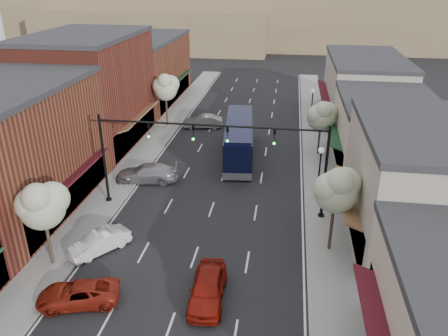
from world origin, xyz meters
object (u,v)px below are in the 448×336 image
at_px(signal_mast_left, 134,148).
at_px(tree_left_near, 42,204).
at_px(signal_mast_right, 291,157).
at_px(lamp_post_near, 320,166).
at_px(tree_right_near, 337,188).
at_px(parked_car_a, 78,294).
at_px(red_hatchback, 208,288).
at_px(parked_car_e, 203,122).
at_px(lamp_post_far, 312,102).
at_px(parked_car_c, 147,173).
at_px(tree_left_far, 166,87).
at_px(parked_car_b, 99,242).
at_px(coach_bus, 239,138).
at_px(tree_right_far, 322,115).

relative_size(signal_mast_left, tree_left_near, 1.44).
relative_size(signal_mast_right, tree_left_near, 1.44).
xyz_separation_m(signal_mast_right, lamp_post_near, (2.18, 2.50, -1.62)).
bearing_deg(tree_right_near, parked_car_a, -153.16).
distance_m(red_hatchback, parked_car_e, 28.30).
distance_m(tree_left_near, lamp_post_far, 32.35).
distance_m(signal_mast_right, tree_left_near, 16.05).
height_order(tree_left_near, parked_car_c, tree_left_near).
relative_size(tree_right_near, tree_left_far, 0.97).
xyz_separation_m(lamp_post_near, parked_car_c, (-14.00, 1.40, -2.26)).
distance_m(signal_mast_left, parked_car_b, 7.42).
bearing_deg(signal_mast_right, tree_left_near, -149.86).
distance_m(tree_left_far, lamp_post_far, 16.26).
height_order(signal_mast_left, tree_right_near, signal_mast_left).
xyz_separation_m(signal_mast_right, parked_car_c, (-11.82, 3.91, -3.87)).
relative_size(coach_bus, parked_car_a, 2.67).
distance_m(lamp_post_near, parked_car_c, 14.25).
distance_m(tree_right_near, tree_left_far, 27.56).
height_order(signal_mast_left, parked_car_c, signal_mast_left).
bearing_deg(tree_right_near, lamp_post_near, 94.77).
relative_size(tree_right_far, red_hatchback, 1.20).
bearing_deg(signal_mast_right, tree_left_far, 127.71).
bearing_deg(lamp_post_near, parked_car_a, -134.14).
xyz_separation_m(signal_mast_right, parked_car_e, (-9.82, 18.12, -3.90)).
bearing_deg(parked_car_a, tree_left_far, 170.23).
relative_size(signal_mast_left, parked_car_c, 1.60).
height_order(signal_mast_left, red_hatchback, signal_mast_left).
height_order(tree_left_far, parked_car_a, tree_left_far).
distance_m(lamp_post_far, parked_car_a, 33.65).
bearing_deg(lamp_post_near, lamp_post_far, 90.00).
relative_size(signal_mast_right, lamp_post_far, 1.85).
height_order(tree_right_near, parked_car_e, tree_right_near).
xyz_separation_m(tree_right_near, parked_car_c, (-14.55, 7.96, -3.70)).
bearing_deg(parked_car_a, parked_car_e, 162.22).
distance_m(tree_right_near, parked_car_a, 15.70).
relative_size(tree_right_far, parked_car_c, 1.05).
distance_m(signal_mast_right, tree_right_far, 12.27).
bearing_deg(tree_left_near, lamp_post_far, 60.22).
height_order(tree_right_far, parked_car_b, tree_right_far).
relative_size(signal_mast_right, tree_left_far, 1.34).
bearing_deg(tree_left_near, lamp_post_near, 33.33).
distance_m(signal_mast_left, tree_right_near, 14.55).
bearing_deg(lamp_post_near, parked_car_b, -147.74).
xyz_separation_m(tree_left_near, parked_car_e, (4.05, 26.18, -3.50)).
relative_size(tree_right_far, tree_left_near, 0.95).
bearing_deg(parked_car_b, signal_mast_right, 65.94).
relative_size(tree_right_near, lamp_post_far, 1.34).
distance_m(lamp_post_near, coach_bus, 10.65).
bearing_deg(parked_car_c, lamp_post_near, 76.35).
height_order(lamp_post_far, coach_bus, lamp_post_far).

